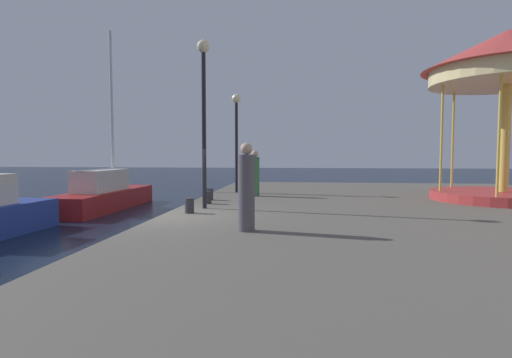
# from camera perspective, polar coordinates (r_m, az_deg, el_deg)

# --- Properties ---
(ground_plane) EXTENTS (120.00, 120.00, 0.00)m
(ground_plane) POSITION_cam_1_polar(r_m,az_deg,el_deg) (10.78, -13.14, -9.14)
(ground_plane) COLOR black
(quay_dock) EXTENTS (14.23, 24.64, 0.80)m
(quay_dock) POSITION_cam_1_polar(r_m,az_deg,el_deg) (10.75, 25.87, -7.26)
(quay_dock) COLOR #5B564F
(quay_dock) RESTS_ON ground
(sailboat_red) EXTENTS (1.75, 6.54, 7.78)m
(sailboat_red) POSITION_cam_1_polar(r_m,az_deg,el_deg) (18.25, -20.90, -2.04)
(sailboat_red) COLOR maroon
(sailboat_red) RESTS_ON ground
(carousel) EXTENTS (5.33, 5.33, 5.64)m
(carousel) POSITION_cam_1_polar(r_m,az_deg,el_deg) (15.91, 32.26, 12.73)
(carousel) COLOR #B23333
(carousel) RESTS_ON quay_dock
(lamp_post_mid_promenade) EXTENTS (0.36, 0.36, 4.76)m
(lamp_post_mid_promenade) POSITION_cam_1_polar(r_m,az_deg,el_deg) (11.60, -7.48, 11.73)
(lamp_post_mid_promenade) COLOR black
(lamp_post_mid_promenade) RESTS_ON quay_dock
(lamp_post_far_end) EXTENTS (0.36, 0.36, 3.99)m
(lamp_post_far_end) POSITION_cam_1_polar(r_m,az_deg,el_deg) (16.33, -2.82, 7.76)
(lamp_post_far_end) COLOR black
(lamp_post_far_end) RESTS_ON quay_dock
(bollard_south) EXTENTS (0.24, 0.24, 0.40)m
(bollard_south) POSITION_cam_1_polar(r_m,az_deg,el_deg) (13.64, -6.65, -2.16)
(bollard_south) COLOR #2D2D33
(bollard_south) RESTS_ON quay_dock
(bollard_center) EXTENTS (0.24, 0.24, 0.40)m
(bollard_center) POSITION_cam_1_polar(r_m,az_deg,el_deg) (12.62, -6.93, -2.62)
(bollard_center) COLOR #2D2D33
(bollard_center) RESTS_ON quay_dock
(bollard_north) EXTENTS (0.24, 0.24, 0.40)m
(bollard_north) POSITION_cam_1_polar(r_m,az_deg,el_deg) (10.68, -9.49, -3.76)
(bollard_north) COLOR #2D2D33
(bollard_north) RESTS_ON quay_dock
(person_near_carousel) EXTENTS (0.34, 0.34, 1.78)m
(person_near_carousel) POSITION_cam_1_polar(r_m,az_deg,el_deg) (8.04, -1.39, -1.55)
(person_near_carousel) COLOR #514C56
(person_near_carousel) RESTS_ON quay_dock
(person_by_the_water) EXTENTS (0.34, 0.34, 1.70)m
(person_by_the_water) POSITION_cam_1_polar(r_m,az_deg,el_deg) (14.80, -0.16, 0.61)
(person_by_the_water) COLOR #387247
(person_by_the_water) RESTS_ON quay_dock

